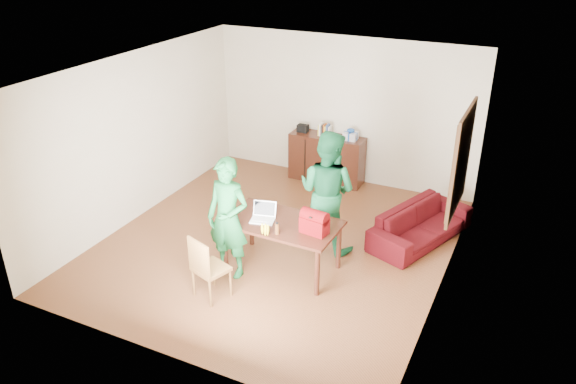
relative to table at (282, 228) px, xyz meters
The scene contains 10 objects.
room 1.01m from the table, 117.07° to the left, with size 5.20×5.70×2.90m.
table is the anchor object (origin of this frame).
chair 1.21m from the table, 118.11° to the right, with size 0.52×0.51×0.90m.
person_near 0.76m from the table, 145.05° to the right, with size 0.63×0.41×1.72m, color #155F2A.
person_far 0.93m from the table, 67.46° to the left, with size 0.90×0.70×1.85m, color #145C33.
laptop 0.30m from the table, 160.82° to the right, with size 0.37×0.30×0.23m.
bananas 0.42m from the table, 96.54° to the right, with size 0.16×0.10×0.06m, color yellow, non-canonical shape.
bottle 0.38m from the table, 74.16° to the right, with size 0.06×0.06×0.17m, color brown.
red_bag 0.57m from the table, ahead, with size 0.36×0.21×0.26m, color maroon.
sofa 2.31m from the table, 45.85° to the left, with size 1.84×0.72×0.54m, color #3E0811.
Camera 1 is at (3.36, -6.63, 4.48)m, focal length 35.00 mm.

